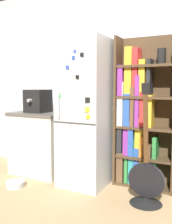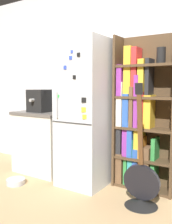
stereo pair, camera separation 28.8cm
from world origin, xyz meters
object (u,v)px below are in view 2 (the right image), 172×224
object	(u,v)px
refrigerator	(87,112)
espresso_machine	(41,101)
bookshelf	(140,120)
guitar	(141,189)
pet_bowl	(16,181)

from	to	relation	value
refrigerator	espresso_machine	distance (m)	0.77
bookshelf	espresso_machine	distance (m)	1.41
espresso_machine	guitar	world-z (taller)	guitar
espresso_machine	pet_bowl	distance (m)	1.12
espresso_machine	pet_bowl	size ratio (longest dim) A/B	1.52
refrigerator	espresso_machine	bearing A→B (deg)	-179.22
espresso_machine	pet_bowl	bearing A→B (deg)	-84.89
guitar	pet_bowl	world-z (taller)	guitar
refrigerator	pet_bowl	size ratio (longest dim) A/B	7.72
pet_bowl	bookshelf	bearing A→B (deg)	29.86
refrigerator	pet_bowl	distance (m)	1.25
bookshelf	pet_bowl	size ratio (longest dim) A/B	7.83
bookshelf	pet_bowl	world-z (taller)	bookshelf
refrigerator	espresso_machine	world-z (taller)	refrigerator
espresso_machine	refrigerator	bearing A→B (deg)	0.78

